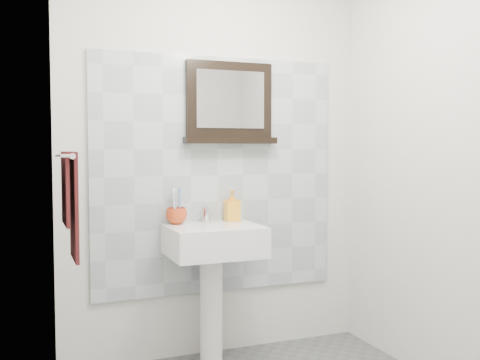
% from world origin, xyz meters
% --- Properties ---
extents(back_wall, '(2.00, 0.01, 2.50)m').
position_xyz_m(back_wall, '(0.00, 1.10, 1.25)').
color(back_wall, silver).
rests_on(back_wall, ground).
extents(front_wall, '(2.00, 0.01, 2.50)m').
position_xyz_m(front_wall, '(0.00, -1.10, 1.25)').
color(front_wall, silver).
rests_on(front_wall, ground).
extents(left_wall, '(0.01, 2.20, 2.50)m').
position_xyz_m(left_wall, '(-1.00, 0.00, 1.25)').
color(left_wall, silver).
rests_on(left_wall, ground).
extents(right_wall, '(0.01, 2.20, 2.50)m').
position_xyz_m(right_wall, '(1.00, 0.00, 1.25)').
color(right_wall, silver).
rests_on(right_wall, ground).
extents(splashback, '(1.60, 0.02, 1.50)m').
position_xyz_m(splashback, '(0.00, 1.09, 1.15)').
color(splashback, '#AAB4B8').
rests_on(splashback, back_wall).
extents(pedestal_sink, '(0.55, 0.44, 0.96)m').
position_xyz_m(pedestal_sink, '(-0.10, 0.87, 0.68)').
color(pedestal_sink, white).
rests_on(pedestal_sink, ground).
extents(toothbrush_cup, '(0.14, 0.14, 0.10)m').
position_xyz_m(toothbrush_cup, '(-0.29, 1.01, 0.91)').
color(toothbrush_cup, '#BC3D16').
rests_on(toothbrush_cup, pedestal_sink).
extents(toothbrushes, '(0.05, 0.04, 0.21)m').
position_xyz_m(toothbrushes, '(-0.29, 1.01, 0.98)').
color(toothbrushes, white).
rests_on(toothbrushes, toothbrush_cup).
extents(soap_dispenser, '(0.09, 0.09, 0.20)m').
position_xyz_m(soap_dispenser, '(0.07, 1.01, 0.96)').
color(soap_dispenser, orange).
rests_on(soap_dispenser, pedestal_sink).
extents(framed_mirror, '(0.61, 0.11, 0.52)m').
position_xyz_m(framed_mirror, '(0.07, 1.06, 1.60)').
color(framed_mirror, black).
rests_on(framed_mirror, back_wall).
extents(towel_bar, '(0.07, 0.40, 0.03)m').
position_xyz_m(towel_bar, '(-0.95, 0.65, 1.29)').
color(towel_bar, silver).
rests_on(towel_bar, left_wall).
extents(hand_towel, '(0.06, 0.30, 0.55)m').
position_xyz_m(hand_towel, '(-0.94, 0.65, 1.08)').
color(hand_towel, black).
rests_on(hand_towel, towel_bar).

